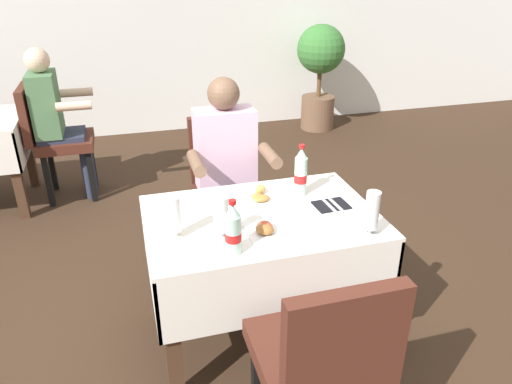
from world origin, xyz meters
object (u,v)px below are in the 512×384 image
object	(u,v)px
beer_glass_left	(174,217)
napkin_cutlery_set	(331,205)
main_dining_table	(261,246)
cola_bottle_primary	(301,173)
background_chair_right	(53,135)
seated_diner_far	(228,169)
beer_glass_middle	(372,213)
potted_plant_corner	(320,67)
cola_bottle_secondary	(233,230)
chair_far_diner_seat	(227,185)
beer_glass_right	(221,217)
plate_near_camera	(269,230)
plate_far_diner	(263,198)
chair_near_camera_side	(322,358)
background_patron	(56,117)

from	to	relation	value
beer_glass_left	napkin_cutlery_set	bearing A→B (deg)	6.18
main_dining_table	beer_glass_left	xyz separation A→B (m)	(-0.43, -0.09, 0.28)
napkin_cutlery_set	cola_bottle_primary	bearing A→B (deg)	122.29
background_chair_right	napkin_cutlery_set	bearing A→B (deg)	-53.87
seated_diner_far	beer_glass_middle	world-z (taller)	seated_diner_far
cola_bottle_primary	potted_plant_corner	size ratio (longest dim) A/B	0.23
beer_glass_left	cola_bottle_primary	bearing A→B (deg)	20.24
cola_bottle_primary	beer_glass_middle	bearing A→B (deg)	-71.66
cola_bottle_secondary	napkin_cutlery_set	distance (m)	0.65
chair_far_diner_seat	beer_glass_right	size ratio (longest dim) A/B	4.78
chair_far_diner_seat	plate_near_camera	size ratio (longest dim) A/B	4.31
plate_near_camera	beer_glass_right	size ratio (longest dim) A/B	1.11
plate_far_diner	cola_bottle_primary	size ratio (longest dim) A/B	0.82
napkin_cutlery_set	beer_glass_middle	bearing A→B (deg)	-80.53
beer_glass_right	napkin_cutlery_set	world-z (taller)	beer_glass_right
seated_diner_far	napkin_cutlery_set	bearing A→B (deg)	-59.88
plate_near_camera	beer_glass_left	distance (m)	0.43
chair_near_camera_side	plate_far_diner	bearing A→B (deg)	86.85
main_dining_table	napkin_cutlery_set	distance (m)	0.41
beer_glass_left	cola_bottle_primary	xyz separation A→B (m)	(0.69, 0.25, 0.02)
chair_near_camera_side	cola_bottle_primary	size ratio (longest dim) A/B	3.46
beer_glass_right	napkin_cutlery_set	bearing A→B (deg)	13.77
plate_near_camera	napkin_cutlery_set	size ratio (longest dim) A/B	1.17
napkin_cutlery_set	background_patron	xyz separation A→B (m)	(-1.49, 2.10, -0.03)
beer_glass_middle	seated_diner_far	bearing A→B (deg)	114.21
potted_plant_corner	chair_far_diner_seat	bearing A→B (deg)	-124.07
beer_glass_left	napkin_cutlery_set	xyz separation A→B (m)	(0.80, 0.09, -0.10)
cola_bottle_primary	seated_diner_far	bearing A→B (deg)	119.36
beer_glass_left	beer_glass_right	world-z (taller)	beer_glass_right
main_dining_table	beer_glass_left	size ratio (longest dim) A/B	5.64
beer_glass_right	background_patron	bearing A→B (deg)	111.58
chair_near_camera_side	beer_glass_middle	world-z (taller)	chair_near_camera_side
napkin_cutlery_set	plate_far_diner	bearing A→B (deg)	154.02
plate_near_camera	cola_bottle_secondary	xyz separation A→B (m)	(-0.19, -0.10, 0.09)
chair_far_diner_seat	beer_glass_right	world-z (taller)	chair_far_diner_seat
plate_far_diner	background_patron	bearing A→B (deg)	120.98
beer_glass_left	cola_bottle_primary	world-z (taller)	cola_bottle_primary
seated_diner_far	plate_near_camera	size ratio (longest dim) A/B	5.60
chair_near_camera_side	beer_glass_middle	xyz separation A→B (m)	(0.42, 0.47, 0.30)
background_chair_right	plate_near_camera	bearing A→B (deg)	-63.25
chair_near_camera_side	background_patron	size ratio (longest dim) A/B	0.77
beer_glass_right	napkin_cutlery_set	distance (m)	0.62
chair_far_diner_seat	plate_far_diner	xyz separation A→B (m)	(0.05, -0.62, 0.20)
seated_diner_far	beer_glass_middle	distance (m)	1.08
background_chair_right	background_patron	world-z (taller)	background_patron
seated_diner_far	cola_bottle_secondary	bearing A→B (deg)	-101.35
cola_bottle_primary	napkin_cutlery_set	world-z (taller)	cola_bottle_primary
napkin_cutlery_set	background_patron	distance (m)	2.58
beer_glass_left	potted_plant_corner	xyz separation A→B (m)	(2.10, 3.32, -0.11)
beer_glass_left	background_patron	world-z (taller)	background_patron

